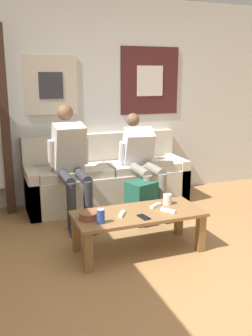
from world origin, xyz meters
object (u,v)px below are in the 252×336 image
at_px(person_seated_teen, 142,158).
at_px(game_controller_near_right, 122,214).
at_px(couch, 107,180).
at_px(person_seated_adult, 71,159).
at_px(cell_phone, 144,217).
at_px(game_controller_near_left, 156,205).
at_px(game_controller_far_center, 168,210).
at_px(drink_can_blue, 101,216).
at_px(coffee_table, 138,219).
at_px(backpack, 142,203).
at_px(ceramic_bowl, 88,215).
at_px(pillar_candle, 167,199).

height_order(person_seated_teen, game_controller_near_right, person_seated_teen).
height_order(couch, person_seated_adult, person_seated_adult).
bearing_deg(person_seated_adult, cell_phone, -72.37).
distance_m(game_controller_near_left, game_controller_near_right, 0.39).
bearing_deg(game_controller_far_center, game_controller_near_left, 105.98).
relative_size(couch, drink_can_blue, 16.23).
xyz_separation_m(coffee_table, person_seated_teen, (0.48, 1.05, 0.32)).
relative_size(coffee_table, cell_phone, 8.23).
bearing_deg(coffee_table, game_controller_near_right, -173.47).
xyz_separation_m(drink_can_blue, cell_phone, (0.39, -0.01, -0.06)).
relative_size(backpack, ceramic_bowl, 2.77).
relative_size(drink_can_blue, cell_phone, 0.86).
distance_m(coffee_table, cell_phone, 0.16).
height_order(ceramic_bowl, game_controller_near_left, ceramic_bowl).
height_order(couch, game_controller_far_center, couch).
bearing_deg(pillar_candle, backpack, 94.35).
height_order(coffee_table, drink_can_blue, drink_can_blue).
bearing_deg(game_controller_near_right, person_seated_adult, 101.51).
bearing_deg(couch, ceramic_bowl, -114.20).
bearing_deg(game_controller_near_left, ceramic_bowl, -172.70).
bearing_deg(drink_can_blue, cell_phone, -2.17).
height_order(coffee_table, game_controller_near_left, game_controller_near_left).
xyz_separation_m(backpack, cell_phone, (-0.32, -0.77, 0.17)).
bearing_deg(couch, game_controller_near_left, -86.97).
bearing_deg(game_controller_near_left, game_controller_far_center, -74.02).
relative_size(person_seated_teen, game_controller_far_center, 8.46).
xyz_separation_m(coffee_table, game_controller_near_right, (-0.17, -0.02, 0.08)).
distance_m(backpack, game_controller_near_left, 0.59).
bearing_deg(pillar_candle, game_controller_near_right, -166.75).
bearing_deg(game_controller_near_right, coffee_table, 6.53).
distance_m(couch, backpack, 0.76).
bearing_deg(game_controller_near_right, game_controller_far_center, -9.08).
relative_size(drink_can_blue, game_controller_near_left, 0.88).
relative_size(coffee_table, ceramic_bowl, 7.04).
xyz_separation_m(couch, coffee_table, (-0.14, -1.37, 0.01)).
bearing_deg(coffee_table, drink_can_blue, -162.30).
bearing_deg(drink_can_blue, backpack, 47.03).
height_order(person_seated_teen, drink_can_blue, person_seated_teen).
distance_m(person_seated_teen, drink_can_blue, 1.48).
bearing_deg(person_seated_teen, coffee_table, -114.53).
relative_size(coffee_table, person_seated_adult, 0.93).
relative_size(couch, game_controller_far_center, 14.85).
distance_m(backpack, cell_phone, 0.85).
bearing_deg(game_controller_far_center, couch, 94.56).
bearing_deg(game_controller_near_left, person_seated_teen, 74.59).
relative_size(ceramic_bowl, drink_can_blue, 1.36).
bearing_deg(ceramic_bowl, game_controller_near_right, -1.97).
bearing_deg(drink_can_blue, person_seated_teen, 53.30).
height_order(backpack, drink_can_blue, drink_can_blue).
relative_size(person_seated_adult, game_controller_far_center, 9.46).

